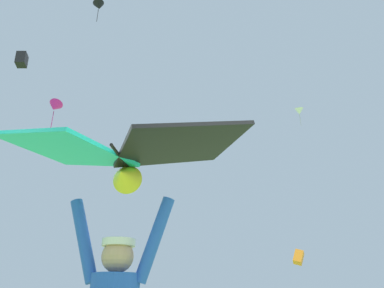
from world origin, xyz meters
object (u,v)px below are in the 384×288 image
at_px(distant_kite_black_low_left, 22,60).
at_px(distant_kite_black_far_center, 99,6).
at_px(distant_kite_magenta_mid_right, 134,129).
at_px(distant_kite_white_high_left, 299,111).
at_px(distant_kite_orange_mid_left, 299,257).
at_px(held_stunt_kite, 123,154).
at_px(distant_kite_magenta_low_right, 55,107).

xyz_separation_m(distant_kite_black_low_left, distant_kite_black_far_center, (1.66, 3.66, 6.85)).
bearing_deg(distant_kite_magenta_mid_right, distant_kite_black_far_center, -84.86).
relative_size(distant_kite_black_low_left, distant_kite_white_high_left, 0.40).
bearing_deg(distant_kite_orange_mid_left, distant_kite_magenta_mid_right, -135.14).
xyz_separation_m(distant_kite_orange_mid_left, distant_kite_magenta_mid_right, (-11.91, -11.85, 9.34)).
bearing_deg(distant_kite_black_low_left, distant_kite_orange_mid_left, 61.63).
relative_size(distant_kite_black_low_left, distant_kite_black_far_center, 0.51).
xyz_separation_m(held_stunt_kite, distant_kite_black_far_center, (-10.05, 13.49, 17.50)).
distance_m(distant_kite_magenta_low_right, distant_kite_magenta_mid_right, 11.85).
relative_size(distant_kite_black_low_left, distant_kite_magenta_mid_right, 0.98).
bearing_deg(distant_kite_magenta_low_right, distant_kite_orange_mid_left, 64.56).
height_order(distant_kite_magenta_mid_right, distant_kite_black_far_center, distant_kite_black_far_center).
distance_m(distant_kite_white_high_left, distant_kite_magenta_low_right, 27.10).
relative_size(distant_kite_white_high_left, distant_kite_black_far_center, 1.28).
xyz_separation_m(distant_kite_magenta_low_right, distant_kite_orange_mid_left, (10.90, 22.92, -5.20)).
bearing_deg(distant_kite_white_high_left, distant_kite_black_far_center, -124.21).
xyz_separation_m(held_stunt_kite, distant_kite_magenta_low_right, (-9.78, 10.66, 7.94)).
xyz_separation_m(distant_kite_white_high_left, distant_kite_black_far_center, (-12.99, -19.11, 0.02)).
distance_m(distant_kite_black_low_left, distant_kite_white_high_left, 27.93).
height_order(distant_kite_orange_mid_left, distant_kite_magenta_mid_right, distant_kite_magenta_mid_right).
bearing_deg(held_stunt_kite, distant_kite_orange_mid_left, 88.09).
bearing_deg(distant_kite_orange_mid_left, distant_kite_black_far_center, -119.08).
bearing_deg(distant_kite_magenta_low_right, distant_kite_white_high_left, 59.90).
relative_size(distant_kite_magenta_low_right, distant_kite_magenta_mid_right, 1.80).
bearing_deg(distant_kite_orange_mid_left, held_stunt_kite, -91.91).
xyz_separation_m(distant_kite_magenta_low_right, distant_kite_black_far_center, (-0.27, 2.83, 9.57)).
height_order(distant_kite_white_high_left, distant_kite_magenta_low_right, distant_kite_white_high_left).
relative_size(distant_kite_white_high_left, distant_kite_magenta_low_right, 1.38).
xyz_separation_m(distant_kite_white_high_left, distant_kite_magenta_mid_right, (-13.73, -10.88, -5.40)).
height_order(distant_kite_magenta_low_right, distant_kite_orange_mid_left, distant_kite_magenta_low_right).
relative_size(held_stunt_kite, distant_kite_magenta_mid_right, 2.23).
height_order(distant_kite_white_high_left, distant_kite_magenta_mid_right, distant_kite_white_high_left).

